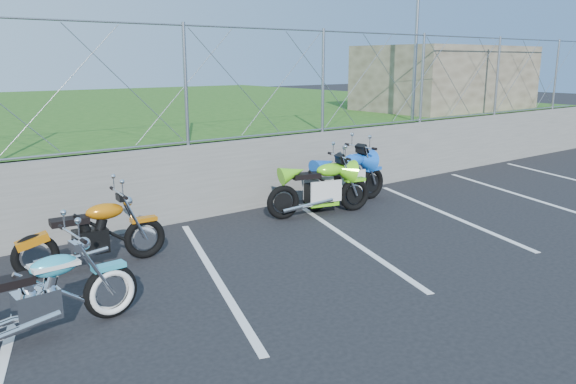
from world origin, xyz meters
TOP-DOWN VIEW (x-y plane):
  - ground at (0.00, 0.00)m, footprint 90.00×90.00m
  - retaining_wall at (0.00, 3.50)m, footprint 30.00×0.22m
  - grass_field at (0.00, 13.50)m, footprint 30.00×20.00m
  - stone_building at (10.50, 5.50)m, footprint 5.00×3.00m
  - chain_link_fence at (0.00, 3.50)m, footprint 28.00×0.03m
  - sign_pole at (7.20, 3.90)m, footprint 0.08×0.08m
  - parking_lines at (1.20, 1.00)m, footprint 18.29×4.31m
  - cruiser_turquoise at (-2.21, 0.52)m, footprint 2.06×0.65m
  - naked_orange at (-1.12, 2.16)m, footprint 1.99×0.67m
  - sportbike_green at (2.99, 2.34)m, footprint 2.00×0.73m
  - sportbike_blue at (3.85, 2.60)m, footprint 2.12×0.76m

SIDE VIEW (x-z plane):
  - ground at x=0.00m, z-range 0.00..0.00m
  - parking_lines at x=1.20m, z-range 0.00..0.01m
  - cruiser_turquoise at x=-2.21m, z-range -0.10..0.92m
  - naked_orange at x=-1.12m, z-range -0.07..0.92m
  - sportbike_green at x=2.99m, z-range -0.07..0.98m
  - sportbike_blue at x=3.85m, z-range -0.08..1.02m
  - retaining_wall at x=0.00m, z-range 0.00..1.30m
  - grass_field at x=0.00m, z-range 0.00..1.30m
  - stone_building at x=10.50m, z-range 1.30..3.10m
  - chain_link_fence at x=0.00m, z-range 1.30..3.30m
  - sign_pole at x=7.20m, z-range 1.30..4.30m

